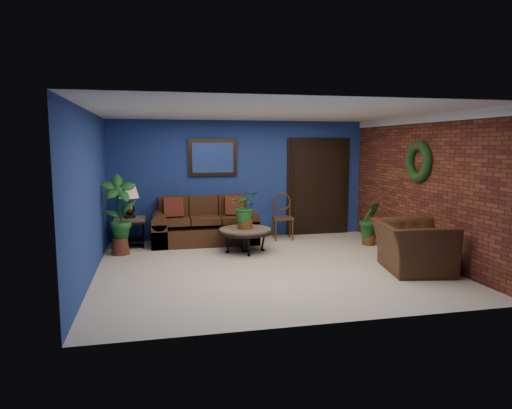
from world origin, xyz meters
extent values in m
plane|color=beige|center=(0.00, 0.00, 0.00)|extent=(5.50, 5.50, 0.00)
cube|color=navy|center=(0.00, 2.50, 1.25)|extent=(5.50, 0.04, 2.50)
cube|color=navy|center=(-2.75, 0.00, 1.25)|extent=(0.04, 5.00, 2.50)
cube|color=brown|center=(2.75, 0.00, 1.25)|extent=(0.04, 5.00, 2.50)
cube|color=white|center=(0.00, 0.00, 2.50)|extent=(5.50, 5.00, 0.02)
cube|color=white|center=(2.72, 0.00, 2.43)|extent=(0.03, 5.00, 0.14)
cube|color=#3E2613|center=(-0.60, 2.46, 1.72)|extent=(1.02, 0.06, 0.77)
cube|color=black|center=(1.75, 2.47, 1.05)|extent=(1.44, 0.06, 2.18)
torus|color=black|center=(2.69, 0.05, 1.70)|extent=(0.16, 0.72, 0.72)
cube|color=#4A2A15|center=(-0.84, 2.00, 0.17)|extent=(2.11, 0.91, 0.35)
cube|color=#4A2A15|center=(-0.84, 2.33, 0.49)|extent=(1.81, 0.25, 0.86)
cube|color=#4A2A15|center=(-1.44, 1.94, 0.49)|extent=(0.58, 0.62, 0.13)
cube|color=#4A2A15|center=(-0.84, 1.94, 0.49)|extent=(0.58, 0.62, 0.13)
cube|color=#4A2A15|center=(-0.24, 1.94, 0.49)|extent=(0.58, 0.62, 0.13)
cube|color=#4A2A15|center=(-1.74, 2.00, 0.24)|extent=(0.31, 0.91, 0.48)
cube|color=#4A2A15|center=(0.06, 2.00, 0.24)|extent=(0.31, 0.91, 0.48)
cube|color=maroon|center=(-1.46, 1.98, 0.76)|extent=(0.38, 0.12, 0.38)
cube|color=maroon|center=(-0.23, 1.98, 0.76)|extent=(0.38, 0.12, 0.38)
cylinder|color=#4A4640|center=(-0.19, 1.09, 0.42)|extent=(0.97, 0.97, 0.05)
cylinder|color=black|center=(-0.19, 1.09, 0.38)|extent=(1.03, 1.03, 0.05)
cylinder|color=black|center=(-0.19, 1.09, 0.20)|extent=(0.14, 0.14, 0.39)
cube|color=#4A4640|center=(-2.30, 2.05, 0.54)|extent=(0.59, 0.59, 0.05)
cube|color=black|center=(-2.30, 2.05, 0.50)|extent=(0.62, 0.62, 0.04)
cube|color=black|center=(-2.30, 2.05, 0.12)|extent=(0.53, 0.53, 0.03)
cylinder|color=black|center=(-2.55, 1.80, 0.27)|extent=(0.03, 0.03, 0.54)
cylinder|color=black|center=(-2.05, 1.80, 0.27)|extent=(0.03, 0.03, 0.54)
cylinder|color=black|center=(-2.55, 2.30, 0.27)|extent=(0.03, 0.03, 0.54)
cylinder|color=black|center=(-2.05, 2.30, 0.27)|extent=(0.03, 0.03, 0.54)
cylinder|color=#3E2613|center=(-2.30, 2.05, 0.59)|extent=(0.23, 0.23, 0.05)
sphere|color=#3E2613|center=(-2.30, 2.05, 0.71)|extent=(0.21, 0.21, 0.21)
cylinder|color=#3E2613|center=(-2.30, 2.05, 0.88)|extent=(0.02, 0.02, 0.27)
cone|color=tan|center=(-2.30, 2.05, 1.07)|extent=(0.38, 0.38, 0.27)
cube|color=#562E18|center=(0.82, 2.05, 0.45)|extent=(0.46, 0.46, 0.04)
torus|color=#562E18|center=(0.84, 2.23, 0.78)|extent=(0.39, 0.09, 0.39)
cylinder|color=#562E18|center=(0.62, 1.90, 0.22)|extent=(0.03, 0.03, 0.43)
cylinder|color=#562E18|center=(0.97, 1.85, 0.22)|extent=(0.03, 0.03, 0.43)
cylinder|color=#562E18|center=(0.67, 2.25, 0.22)|extent=(0.03, 0.03, 0.43)
cylinder|color=#562E18|center=(1.02, 2.20, 0.22)|extent=(0.03, 0.03, 0.43)
imported|color=#4A2A15|center=(2.15, -0.74, 0.39)|extent=(1.25, 1.37, 0.78)
cylinder|color=brown|center=(-0.19, 1.09, 0.53)|extent=(0.28, 0.28, 0.18)
imported|color=#1B5621|center=(-0.19, 1.09, 0.86)|extent=(0.56, 0.49, 0.58)
cylinder|color=brown|center=(2.35, 1.15, 0.10)|extent=(0.26, 0.26, 0.20)
imported|color=#1B5621|center=(2.35, 1.15, 0.52)|extent=(0.41, 0.34, 0.73)
cylinder|color=brown|center=(-2.45, 1.41, 0.15)|extent=(0.34, 0.34, 0.30)
imported|color=#1B5621|center=(-2.45, 1.41, 0.86)|extent=(0.72, 0.57, 1.22)
camera|label=1|loc=(-1.81, -7.09, 1.99)|focal=32.00mm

